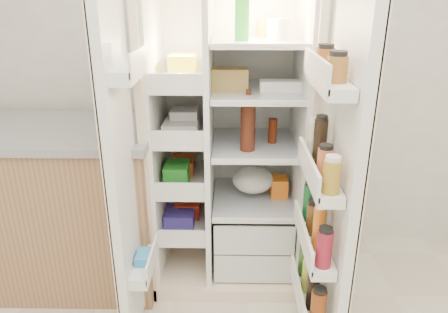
{
  "coord_description": "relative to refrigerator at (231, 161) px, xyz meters",
  "views": [
    {
      "loc": [
        -0.11,
        -0.78,
        1.73
      ],
      "look_at": [
        -0.14,
        1.25,
        0.94
      ],
      "focal_mm": 34.0,
      "sensor_mm": 36.0,
      "label": 1
    }
  ],
  "objects": [
    {
      "name": "wall_back",
      "position": [
        0.11,
        0.35,
        0.61
      ],
      "size": [
        4.0,
        0.02,
        2.7
      ],
      "primitive_type": "cube",
      "color": "silver",
      "rests_on": "floor"
    },
    {
      "name": "refrigerator",
      "position": [
        0.0,
        0.0,
        0.0
      ],
      "size": [
        0.92,
        0.7,
        1.8
      ],
      "color": "beige",
      "rests_on": "floor"
    },
    {
      "name": "freezer_door",
      "position": [
        -0.52,
        -0.6,
        0.15
      ],
      "size": [
        0.15,
        0.4,
        1.72
      ],
      "color": "white",
      "rests_on": "floor"
    },
    {
      "name": "fridge_door",
      "position": [
        0.46,
        -0.7,
        0.13
      ],
      "size": [
        0.17,
        0.58,
        1.72
      ],
      "color": "white",
      "rests_on": "floor"
    },
    {
      "name": "kitchen_counter",
      "position": [
        -1.12,
        -0.13,
        -0.24
      ],
      "size": [
        1.38,
        0.73,
        1.0
      ],
      "color": "#94724A",
      "rests_on": "floor"
    }
  ]
}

